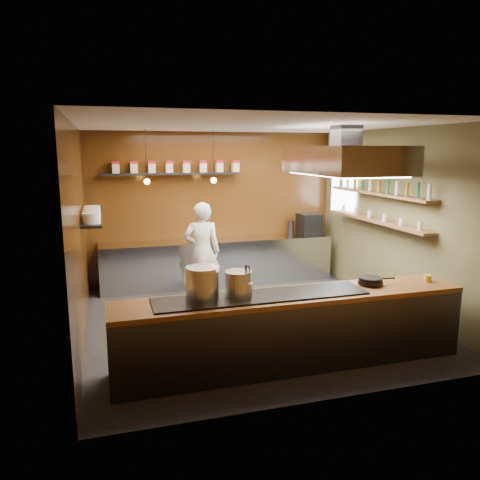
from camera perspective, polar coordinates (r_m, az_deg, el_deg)
name	(u,v)px	position (r m, az deg, el deg)	size (l,w,h in m)	color
floor	(252,320)	(7.49, 1.48, -9.77)	(5.00, 5.00, 0.00)	black
back_wall	(215,208)	(9.48, -3.12, 3.97)	(5.00, 5.00, 0.00)	#361909
left_wall	(79,235)	(6.77, -19.03, 0.58)	(5.00, 5.00, 0.00)	#361909
right_wall	(395,220)	(8.21, 18.39, 2.34)	(5.00, 5.00, 0.00)	brown
ceiling	(253,125)	(7.01, 1.60, 13.81)	(5.00, 5.00, 0.00)	silver
window_pane	(343,188)	(9.58, 12.50, 6.20)	(1.00, 1.00, 0.00)	white
prep_counter	(219,262)	(9.36, -2.59, -2.66)	(4.60, 0.65, 0.90)	silver
pass_counter	(292,329)	(5.92, 6.30, -10.76)	(4.40, 0.72, 0.94)	#38383D
tin_shelf	(170,174)	(9.12, -8.52, 8.00)	(2.60, 0.26, 0.04)	black
plate_shelf	(92,221)	(7.74, -17.58, 2.28)	(0.30, 1.40, 0.04)	black
bottle_shelf_upper	(378,193)	(8.32, 16.48, 5.47)	(0.26, 2.80, 0.04)	brown
bottle_shelf_lower	(377,221)	(8.38, 16.31, 2.27)	(0.26, 2.80, 0.04)	brown
extractor_hood	(345,160)	(7.16, 12.69, 9.54)	(1.20, 2.00, 0.72)	#38383D
pendant_left	(147,179)	(8.41, -11.28, 7.35)	(0.10, 0.10, 0.95)	black
pendant_right	(214,178)	(8.60, -3.23, 7.61)	(0.10, 0.10, 0.95)	black
storage_tins	(178,167)	(9.14, -7.60, 8.86)	(2.43, 0.13, 0.22)	beige
plate_stacks	(92,214)	(7.73, -17.62, 3.01)	(0.26, 1.16, 0.16)	silver
bottles	(379,185)	(8.31, 16.54, 6.43)	(0.06, 2.66, 0.24)	silver
wine_glasses	(377,216)	(8.36, 16.34, 2.85)	(0.07, 2.37, 0.13)	silver
stockpot_large	(203,283)	(5.47, -4.59, -5.22)	(0.39, 0.39, 0.38)	silver
stockpot_small	(239,284)	(5.55, -0.18, -5.33)	(0.32, 0.32, 0.30)	silver
utensil_crock	(247,290)	(5.51, 0.88, -6.17)	(0.13, 0.13, 0.17)	silver
frying_pan	(371,280)	(6.33, 15.64, -4.75)	(0.49, 0.32, 0.08)	black
butter_jar	(428,278)	(6.73, 21.92, -4.35)	(0.10, 0.10, 0.09)	gold
espresso_machine	(309,224)	(9.94, 8.43, 1.96)	(0.43, 0.41, 0.43)	black
chef	(202,251)	(8.30, -4.65, -1.41)	(0.64, 0.42, 1.76)	white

